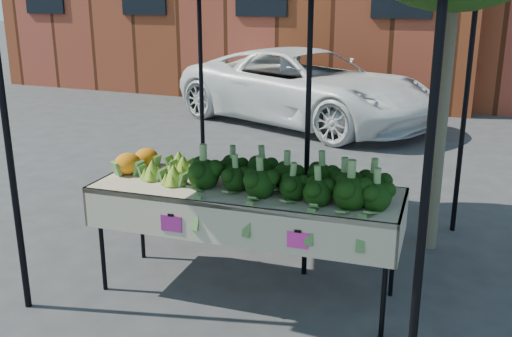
{
  "coord_description": "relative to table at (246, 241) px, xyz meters",
  "views": [
    {
      "loc": [
        1.49,
        -3.98,
        2.31
      ],
      "look_at": [
        -0.24,
        0.07,
        1.0
      ],
      "focal_mm": 40.43,
      "sensor_mm": 36.0,
      "label": 1
    }
  ],
  "objects": [
    {
      "name": "ground",
      "position": [
        0.24,
        0.13,
        -0.45
      ],
      "size": [
        90.0,
        90.0,
        0.0
      ],
      "primitive_type": "plane",
      "color": "#313133"
    },
    {
      "name": "table",
      "position": [
        0.0,
        0.0,
        0.0
      ],
      "size": [
        2.46,
        1.0,
        0.9
      ],
      "color": "#C5B292",
      "rests_on": "ground"
    },
    {
      "name": "canopy",
      "position": [
        -0.02,
        0.58,
        0.92
      ],
      "size": [
        3.16,
        3.16,
        2.74
      ],
      "primitive_type": null,
      "color": "black",
      "rests_on": "ground"
    },
    {
      "name": "broccoli_heap",
      "position": [
        0.36,
        0.03,
        0.6
      ],
      "size": [
        1.57,
        0.6,
        0.3
      ],
      "primitive_type": "ellipsoid",
      "color": "black",
      "rests_on": "table"
    },
    {
      "name": "romanesco_cluster",
      "position": [
        -0.67,
        0.04,
        0.56
      ],
      "size": [
        0.46,
        0.6,
        0.23
      ],
      "primitive_type": "ellipsoid",
      "color": "#A0B83A",
      "rests_on": "table"
    },
    {
      "name": "cauliflower_pair",
      "position": [
        -1.04,
        0.07,
        0.55
      ],
      "size": [
        0.26,
        0.46,
        0.21
      ],
      "primitive_type": "ellipsoid",
      "color": "orange",
      "rests_on": "table"
    },
    {
      "name": "street_tree",
      "position": [
        1.25,
        1.51,
        1.47
      ],
      "size": [
        1.95,
        1.95,
        3.84
      ],
      "primitive_type": null,
      "color": "#1E4C14",
      "rests_on": "ground"
    }
  ]
}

